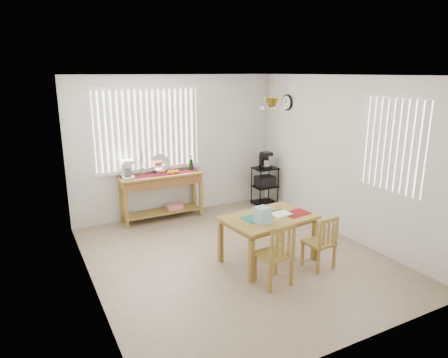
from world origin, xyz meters
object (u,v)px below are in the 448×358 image
sideboard (162,186)px  chair_right (321,243)px  cart_items (265,160)px  dining_table (268,222)px  wire_cart (265,183)px  chair_left (275,255)px

sideboard → chair_right: bearing=-65.8°
sideboard → cart_items: bearing=-5.1°
dining_table → chair_right: (0.52, -0.53, -0.22)m
cart_items → dining_table: size_ratio=0.24×
wire_cart → dining_table: 2.52m
cart_items → chair_right: 2.84m
wire_cart → chair_right: 2.78m
chair_right → chair_left: bearing=-174.2°
dining_table → chair_left: chair_left is taller
wire_cart → chair_left: 3.19m
cart_items → chair_left: bearing=-120.8°
dining_table → chair_left: (-0.29, -0.61, -0.19)m
cart_items → chair_left: size_ratio=0.38×
chair_left → wire_cart: bearing=59.2°
chair_left → chair_right: 0.82m
cart_items → dining_table: bearing=-122.1°
chair_left → sideboard: bearing=99.1°
sideboard → chair_left: 2.98m
sideboard → cart_items: 2.14m
wire_cart → chair_right: bearing=-107.2°
chair_left → dining_table: bearing=64.2°
wire_cart → chair_right: (-0.82, -2.66, -0.09)m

